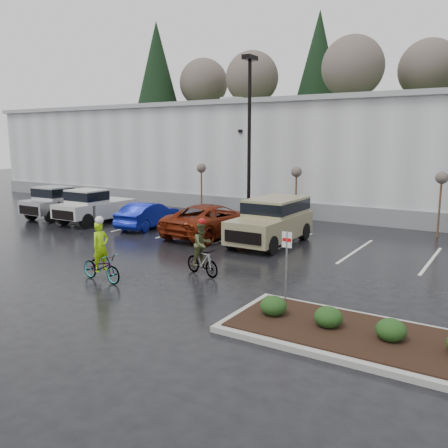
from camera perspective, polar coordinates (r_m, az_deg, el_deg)
The scene contains 20 objects.
ground at distance 15.65m, azimuth -5.77°, elevation -7.46°, with size 120.00×120.00×0.00m, color black.
warehouse at distance 34.98m, azimuth 16.98°, elevation 8.01°, with size 60.50×15.50×7.20m.
wooded_ridge at distance 57.51m, azimuth 23.07°, elevation 7.71°, with size 80.00×25.00×6.00m, color #253917.
lamppost at distance 27.18m, azimuth 3.07°, elevation 12.22°, with size 0.50×1.00×9.22m.
sapling_west at distance 30.19m, azimuth -2.75°, elevation 6.41°, with size 0.60×0.60×3.20m.
sapling_mid at distance 27.03m, azimuth 8.71°, elevation 5.85°, with size 0.60×0.60×3.20m.
sapling_east at distance 25.03m, azimuth 24.71°, elevation 4.69°, with size 0.60×0.60×3.20m.
curb_island at distance 11.92m, azimuth 19.36°, elevation -13.45°, with size 8.00×3.00×0.15m, color gray.
mulch_bed at distance 11.88m, azimuth 19.39°, elevation -13.03°, with size 7.60×2.60×0.04m, color black.
shrub_a at distance 12.69m, azimuth 5.96°, elevation -9.78°, with size 0.70×0.70×0.52m, color #193512.
shrub_b at distance 12.16m, azimuth 12.44°, elevation -10.89°, with size 0.70×0.70×0.52m, color #193512.
shrub_c at distance 11.79m, azimuth 19.46°, elevation -11.94°, with size 0.70×0.70×0.52m, color #193512.
fire_lane_sign at distance 13.52m, azimuth 7.53°, elevation -4.15°, with size 0.30×0.05×2.20m.
pickup_silver at distance 30.43m, azimuth -18.50°, elevation 2.61°, with size 2.10×5.20×1.96m, color #B9BBC2, non-canonical shape.
pickup_white at distance 28.14m, azimuth -14.78°, elevation 2.22°, with size 2.10×5.20×1.96m, color beige, non-canonical shape.
car_blue at distance 25.81m, azimuth -9.06°, elevation 1.09°, with size 1.47×4.21×1.39m, color #0C188E.
car_red at distance 23.42m, azimuth -1.47°, elevation 0.52°, with size 2.62×5.68×1.58m, color maroon.
suv_tan at distance 21.56m, azimuth 5.59°, elevation 0.28°, with size 2.20×5.10×2.06m, color gray, non-canonical shape.
cyclist_hivis at distance 16.47m, azimuth -14.56°, elevation -4.33°, with size 1.88×0.80×2.22m.
cyclist_olive at distance 16.61m, azimuth -2.64°, elevation -3.65°, with size 1.63×0.86×2.04m.
Camera 1 is at (9.19, -11.74, 4.75)m, focal length 38.00 mm.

